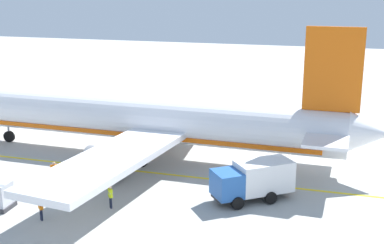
% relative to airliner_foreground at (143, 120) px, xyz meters
% --- Properties ---
extents(airliner_foreground, '(34.69, 41.66, 11.90)m').
position_rel_airliner_foreground_xyz_m(airliner_foreground, '(0.00, 0.00, 0.00)').
color(airliner_foreground, white).
rests_on(airliner_foreground, ground).
extents(service_truck_fuel, '(3.78, 6.88, 2.50)m').
position_rel_airliner_foreground_xyz_m(service_truck_fuel, '(10.95, -11.06, -1.94)').
color(service_truck_fuel, yellow).
rests_on(service_truck_fuel, ground).
extents(service_truck_pushback, '(5.29, 5.89, 2.80)m').
position_rel_airliner_foreground_xyz_m(service_truck_pushback, '(-6.76, -11.15, -1.84)').
color(service_truck_pushback, '#2659A5').
rests_on(service_truck_pushback, ground).
extents(crew_marshaller, '(0.47, 0.50, 1.61)m').
position_rel_airliner_foreground_xyz_m(crew_marshaller, '(-14.08, 1.51, -2.45)').
color(crew_marshaller, '#191E33').
rests_on(crew_marshaller, ground).
extents(crew_loader_left, '(0.50, 0.47, 1.67)m').
position_rel_airliner_foreground_xyz_m(crew_loader_left, '(-7.88, 4.25, -2.41)').
color(crew_loader_left, '#191E33').
rests_on(crew_loader_left, ground).
extents(crew_loader_right, '(0.49, 0.47, 1.65)m').
position_rel_airliner_foreground_xyz_m(crew_loader_right, '(-11.03, -2.02, -2.42)').
color(crew_loader_right, '#191E33').
rests_on(crew_loader_right, ground).
extents(apron_guide_line, '(0.30, 60.00, 0.01)m').
position_rel_airliner_foreground_xyz_m(apron_guide_line, '(-3.70, -4.43, -3.39)').
color(apron_guide_line, yellow).
rests_on(apron_guide_line, ground).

